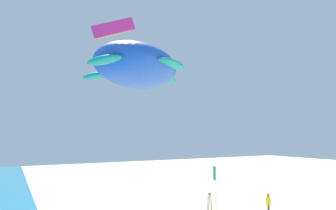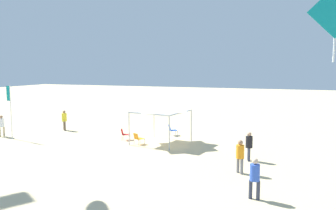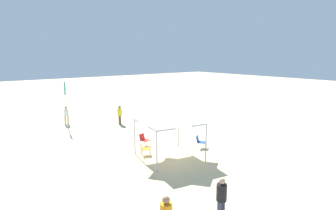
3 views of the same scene
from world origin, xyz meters
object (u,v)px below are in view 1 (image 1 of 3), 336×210
person_kite_handler (268,202)px  banner_flag (216,186)px  person_by_tent (210,201)px  kite_turtle_blue (134,68)px  kite_parafoil_magenta (114,28)px

person_kite_handler → banner_flag: bearing=-67.3°
person_by_tent → kite_turtle_blue: 14.49m
person_kite_handler → person_by_tent: 4.79m
person_by_tent → kite_turtle_blue: bearing=-92.6°
banner_flag → person_by_tent: bearing=-15.9°
banner_flag → kite_parafoil_magenta: kite_parafoil_magenta is taller
person_kite_handler → kite_parafoil_magenta: 20.71m
banner_flag → kite_turtle_blue: bearing=118.1°
kite_parafoil_magenta → kite_turtle_blue: (-11.44, 2.47, -6.67)m
banner_flag → person_kite_handler: (-1.57, -4.20, -1.43)m
banner_flag → kite_parafoil_magenta: size_ratio=0.97×
person_by_tent → kite_turtle_blue: size_ratio=0.24×
person_kite_handler → kite_turtle_blue: (-3.31, 13.35, 8.96)m
person_kite_handler → person_by_tent: person_kite_handler is taller
banner_flag → kite_turtle_blue: 12.82m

